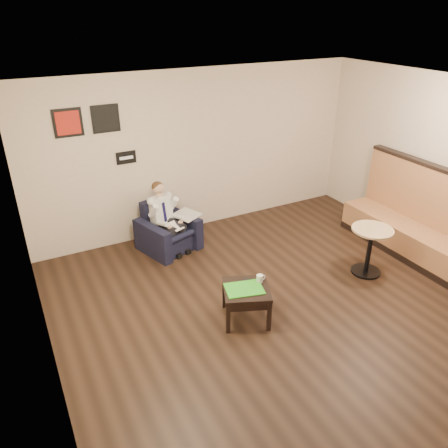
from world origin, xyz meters
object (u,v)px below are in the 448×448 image
cafe_table (369,251)px  armchair (168,227)px  smartphone (249,280)px  side_table (246,303)px  banquette (424,217)px  green_folder (244,289)px  coffee_mug (260,278)px  seated_man (172,221)px

cafe_table → armchair: bearing=138.8°
smartphone → cafe_table: size_ratio=0.20×
armchair → side_table: size_ratio=1.43×
banquette → cafe_table: 1.11m
green_folder → cafe_table: (2.23, 0.09, -0.10)m
side_table → smartphone: (0.11, 0.13, 0.24)m
smartphone → cafe_table: cafe_table is taller
armchair → green_folder: 2.20m
cafe_table → green_folder: bearing=-177.7°
banquette → cafe_table: size_ratio=3.75×
side_table → banquette: (3.25, 0.05, 0.49)m
armchair → side_table: (0.21, -2.19, -0.16)m
smartphone → banquette: 3.14m
side_table → smartphone: 0.30m
armchair → coffee_mug: armchair is taller
banquette → green_folder: bearing=-178.9°
green_folder → coffee_mug: 0.27m
armchair → green_folder: (0.17, -2.20, 0.08)m
seated_man → side_table: 2.12m
coffee_mug → green_folder: bearing=-169.0°
armchair → coffee_mug: (0.44, -2.14, 0.12)m
seated_man → cafe_table: bearing=-57.8°
side_table → seated_man: bearing=94.9°
coffee_mug → smartphone: (-0.11, 0.09, -0.05)m
armchair → green_folder: size_ratio=1.74×
smartphone → cafe_table: 2.08m
green_folder → cafe_table: bearing=2.3°
smartphone → banquette: (3.13, -0.08, 0.24)m
cafe_table → coffee_mug: bearing=-178.8°
green_folder → seated_man: bearing=93.9°
seated_man → green_folder: size_ratio=2.31×
smartphone → banquette: size_ratio=0.05×
seated_man → side_table: (0.18, -2.09, -0.31)m
coffee_mug → side_table: bearing=-169.0°
side_table → armchair: bearing=95.5°
seated_man → green_folder: 2.10m
green_folder → smartphone: size_ratio=3.21×
side_table → smartphone: smartphone is taller
coffee_mug → banquette: banquette is taller
seated_man → green_folder: (0.14, -2.10, -0.07)m
seated_man → smartphone: (0.29, -1.95, -0.07)m
coffee_mug → smartphone: coffee_mug is taller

